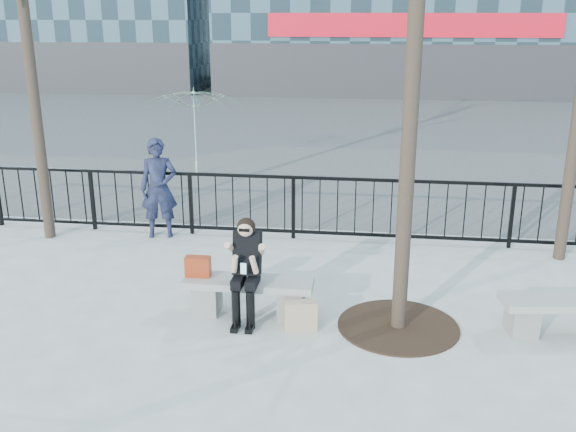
# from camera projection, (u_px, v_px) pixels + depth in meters

# --- Properties ---
(ground) EXTENTS (120.00, 120.00, 0.00)m
(ground) POSITION_uv_depth(u_px,v_px,m) (249.00, 314.00, 8.29)
(ground) COLOR #A1A09C
(ground) RESTS_ON ground
(street_surface) EXTENTS (60.00, 23.00, 0.01)m
(street_surface) POSITION_uv_depth(u_px,v_px,m) (330.00, 124.00, 22.45)
(street_surface) COLOR #474747
(street_surface) RESTS_ON ground
(railing) EXTENTS (14.00, 0.06, 1.10)m
(railing) POSITION_uv_depth(u_px,v_px,m) (282.00, 207.00, 10.95)
(railing) COLOR black
(railing) RESTS_ON ground
(tree_grate) EXTENTS (1.50, 1.50, 0.02)m
(tree_grate) POSITION_uv_depth(u_px,v_px,m) (398.00, 326.00, 7.95)
(tree_grate) COLOR black
(tree_grate) RESTS_ON ground
(bench_main) EXTENTS (1.65, 0.46, 0.49)m
(bench_main) POSITION_uv_depth(u_px,v_px,m) (249.00, 293.00, 8.20)
(bench_main) COLOR slate
(bench_main) RESTS_ON ground
(bench_second) EXTENTS (1.66, 0.46, 0.49)m
(bench_second) POSITION_uv_depth(u_px,v_px,m) (571.00, 313.00, 7.65)
(bench_second) COLOR slate
(bench_second) RESTS_ON ground
(seated_woman) EXTENTS (0.50, 0.64, 1.34)m
(seated_woman) POSITION_uv_depth(u_px,v_px,m) (246.00, 271.00, 7.93)
(seated_woman) COLOR black
(seated_woman) RESTS_ON ground
(handbag) EXTENTS (0.32, 0.16, 0.26)m
(handbag) POSITION_uv_depth(u_px,v_px,m) (198.00, 267.00, 8.20)
(handbag) COLOR #962D12
(handbag) RESTS_ON bench_main
(shopping_bag) EXTENTS (0.42, 0.23, 0.38)m
(shopping_bag) POSITION_uv_depth(u_px,v_px,m) (301.00, 316.00, 7.83)
(shopping_bag) COLOR #CCB390
(shopping_bag) RESTS_ON ground
(standing_man) EXTENTS (0.71, 0.55, 1.73)m
(standing_man) POSITION_uv_depth(u_px,v_px,m) (159.00, 188.00, 10.93)
(standing_man) COLOR black
(standing_man) RESTS_ON ground
(vendor_umbrella) EXTENTS (2.61, 2.65, 2.08)m
(vendor_umbrella) POSITION_uv_depth(u_px,v_px,m) (194.00, 132.00, 15.06)
(vendor_umbrella) COLOR yellow
(vendor_umbrella) RESTS_ON ground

